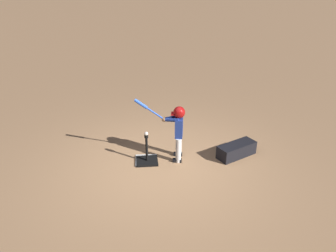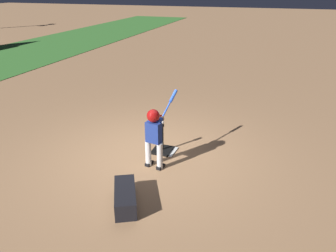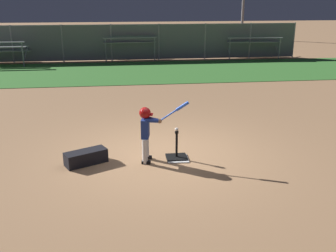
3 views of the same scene
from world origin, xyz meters
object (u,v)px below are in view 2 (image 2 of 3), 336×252
at_px(batter_child, 155,131).
at_px(baseball, 162,122).
at_px(equipment_bag, 125,197).
at_px(batting_tee, 162,148).

distance_m(batter_child, baseball, 0.62).
bearing_deg(batter_child, equipment_bag, 178.86).
bearing_deg(baseball, batter_child, -173.29).
distance_m(batting_tee, batter_child, 0.90).
relative_size(batting_tee, batter_child, 0.47).
height_order(batter_child, baseball, batter_child).
bearing_deg(equipment_bag, batting_tee, -25.19).
xyz_separation_m(batting_tee, equipment_bag, (-1.86, -0.05, 0.06)).
xyz_separation_m(batting_tee, baseball, (0.00, -0.00, 0.56)).
bearing_deg(batting_tee, batter_child, -173.29).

